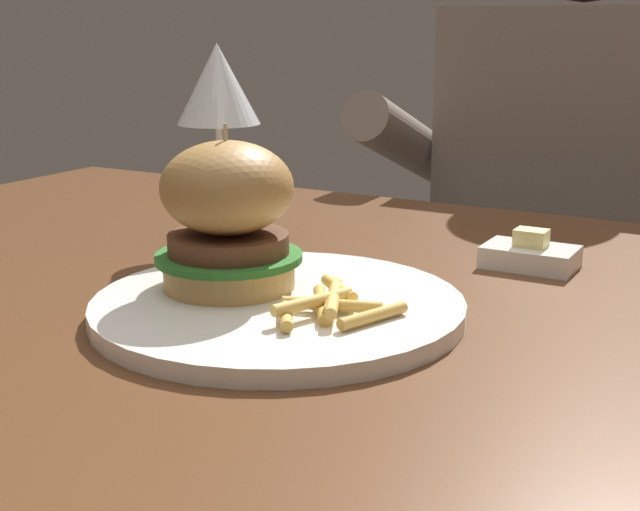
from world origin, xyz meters
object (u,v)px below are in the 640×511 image
(butter_dish, at_px, (530,255))
(burger_sandwich, at_px, (228,215))
(wine_glass, at_px, (218,90))
(main_plate, at_px, (278,307))
(diner_person, at_px, (562,292))

(butter_dish, bearing_deg, burger_sandwich, -128.36)
(burger_sandwich, height_order, butter_dish, burger_sandwich)
(wine_glass, height_order, butter_dish, wine_glass)
(main_plate, xyz_separation_m, diner_person, (0.04, 0.75, -0.18))
(main_plate, bearing_deg, wine_glass, 135.98)
(butter_dish, height_order, diner_person, diner_person)
(burger_sandwich, relative_size, butter_dish, 1.57)
(main_plate, height_order, diner_person, diner_person)
(diner_person, bearing_deg, butter_dish, -79.83)
(main_plate, distance_m, wine_glass, 0.28)
(burger_sandwich, bearing_deg, diner_person, 83.44)
(wine_glass, bearing_deg, burger_sandwich, -52.73)
(butter_dish, bearing_deg, main_plate, -118.80)
(butter_dish, distance_m, diner_person, 0.56)
(diner_person, bearing_deg, wine_glass, -109.23)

